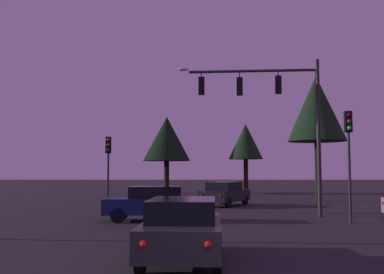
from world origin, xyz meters
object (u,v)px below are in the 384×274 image
traffic_light_corner_left (349,144)px  traffic_signal_mast_arm (274,105)px  tree_left_far (316,109)px  tree_center_horizon (246,142)px  car_nearside_lane (183,228)px  car_far_lane (225,193)px  tree_behind_sign (167,139)px  traffic_light_corner_right (108,158)px  car_crossing_left (153,203)px

traffic_light_corner_left → traffic_signal_mast_arm: bearing=131.1°
tree_left_far → tree_center_horizon: 11.40m
car_nearside_lane → car_far_lane: (2.20, 17.34, -0.00)m
car_far_lane → tree_center_horizon: 16.45m
car_nearside_lane → tree_center_horizon: (5.33, 32.91, 4.27)m
traffic_light_corner_left → tree_left_far: tree_left_far is taller
car_nearside_lane → tree_behind_sign: size_ratio=0.58×
traffic_light_corner_left → car_far_lane: size_ratio=1.06×
car_nearside_lane → tree_left_far: size_ratio=0.47×
traffic_signal_mast_arm → tree_center_horizon: size_ratio=1.12×
traffic_light_corner_left → traffic_light_corner_right: bearing=154.6°
traffic_light_corner_left → car_crossing_left: size_ratio=1.09×
traffic_light_corner_right → tree_left_far: size_ratio=0.43×
tree_center_horizon → tree_behind_sign: bearing=174.2°
traffic_light_corner_left → tree_center_horizon: (-1.51, 25.00, 1.73)m
traffic_signal_mast_arm → car_crossing_left: size_ratio=1.78×
tree_center_horizon → tree_left_far: bearing=-68.2°
tree_behind_sign → tree_left_far: 16.52m
traffic_signal_mast_arm → tree_left_far: bearing=65.4°
tree_center_horizon → car_crossing_left: bearing=-106.0°
traffic_light_corner_right → tree_left_far: 17.16m
car_nearside_lane → car_crossing_left: 8.99m
tree_left_far → car_nearside_lane: bearing=-112.9°
car_crossing_left → tree_behind_sign: size_ratio=0.56×
traffic_light_corner_right → traffic_signal_mast_arm: bearing=-15.1°
car_nearside_lane → tree_center_horizon: bearing=80.8°
tree_center_horizon → car_nearside_lane: bearing=-99.2°
traffic_signal_mast_arm → car_crossing_left: (-5.79, -2.06, -4.69)m
car_far_lane → tree_behind_sign: size_ratio=0.58×
car_far_lane → tree_behind_sign: (-4.71, 16.36, 4.62)m
tree_behind_sign → traffic_signal_mast_arm: bearing=-73.5°
tree_center_horizon → traffic_light_corner_left: bearing=-86.6°
traffic_light_corner_right → tree_center_horizon: tree_center_horizon is taller
car_nearside_lane → tree_left_far: 25.14m
car_crossing_left → car_far_lane: size_ratio=0.97×
car_crossing_left → car_far_lane: same height
traffic_signal_mast_arm → traffic_light_corner_right: bearing=164.9°
traffic_light_corner_left → car_nearside_lane: 10.75m
traffic_signal_mast_arm → car_nearside_lane: bearing=-111.1°
traffic_light_corner_right → car_crossing_left: size_ratio=0.94×
car_far_lane → tree_behind_sign: tree_behind_sign is taller
tree_left_far → tree_center_horizon: (-4.17, 10.45, -1.82)m
tree_center_horizon → car_far_lane: bearing=-101.4°
traffic_light_corner_left → car_nearside_lane: bearing=-130.8°
traffic_light_corner_right → car_far_lane: size_ratio=0.91×
traffic_light_corner_right → car_nearside_lane: 14.11m
tree_left_far → tree_center_horizon: size_ratio=1.37×
tree_behind_sign → tree_left_far: (12.01, -11.24, 1.48)m
car_nearside_lane → traffic_light_corner_right: bearing=108.4°
tree_behind_sign → tree_left_far: bearing=-43.1°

